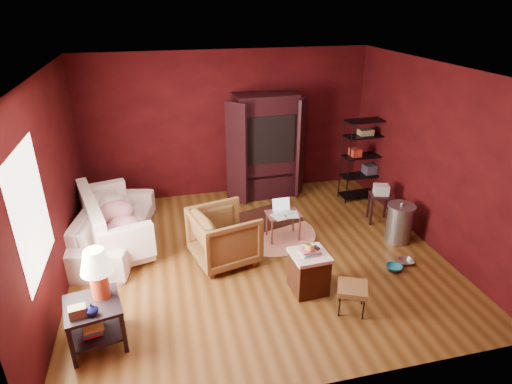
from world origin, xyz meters
TOP-DOWN VIEW (x-y plane):
  - room at (-0.04, -0.01)m, footprint 5.54×5.04m
  - sofa at (-2.18, 0.91)m, footprint 1.11×2.35m
  - armchair at (-0.53, 0.02)m, footprint 1.01×1.05m
  - pet_bowl_steel at (2.10, -0.71)m, footprint 0.24×0.08m
  - pet_bowl_turquoise at (1.84, -0.83)m, footprint 0.24×0.14m
  - vase at (-2.22, -1.52)m, footprint 0.14×0.14m
  - mug at (0.43, -1.00)m, footprint 0.13×0.10m
  - side_table at (-2.19, -1.28)m, footprint 0.70×0.70m
  - sofa_cushions at (-2.19, 0.87)m, footprint 1.23×2.07m
  - hamper at (0.45, -0.97)m, footprint 0.50×0.50m
  - footstool at (0.84, -1.49)m, footprint 0.48×0.48m
  - rug_round at (0.38, 0.61)m, footprint 1.63×1.63m
  - rug_oriental at (0.31, 1.11)m, footprint 1.45×1.17m
  - laptop_desk at (0.51, 0.43)m, footprint 0.55×0.44m
  - tv_armoire at (0.66, 2.19)m, footprint 1.60×0.88m
  - wire_shelving at (2.45, 1.57)m, footprint 0.80×0.38m
  - small_stand at (2.32, 0.60)m, footprint 0.44×0.44m
  - trash_can at (2.32, -0.08)m, footprint 0.52×0.52m

SIDE VIEW (x-z plane):
  - rug_round at x=0.38m, z-range 0.00..0.01m
  - rug_oriental at x=0.31m, z-range 0.01..0.02m
  - pet_bowl_steel at x=2.10m, z-range 0.00..0.23m
  - pet_bowl_turquoise at x=1.84m, z-range 0.00..0.23m
  - hamper at x=0.45m, z-range -0.03..0.64m
  - footstool at x=0.84m, z-range 0.14..0.51m
  - trash_can at x=2.32m, z-range -0.02..0.67m
  - sofa_cushions at x=-2.19m, z-range -0.01..0.80m
  - laptop_desk at x=0.51m, z-range 0.08..0.75m
  - sofa at x=-2.18m, z-range 0.00..0.88m
  - armchair at x=-0.53m, z-range 0.00..0.91m
  - small_stand at x=2.32m, z-range 0.17..0.88m
  - vase at x=-2.22m, z-range 0.56..0.70m
  - side_table at x=-2.19m, z-range 0.12..1.30m
  - mug at x=0.43m, z-range 0.65..0.77m
  - wire_shelving at x=2.45m, z-range 0.08..1.67m
  - tv_armoire at x=0.66m, z-range 0.04..2.07m
  - room at x=-0.04m, z-range -0.02..2.82m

